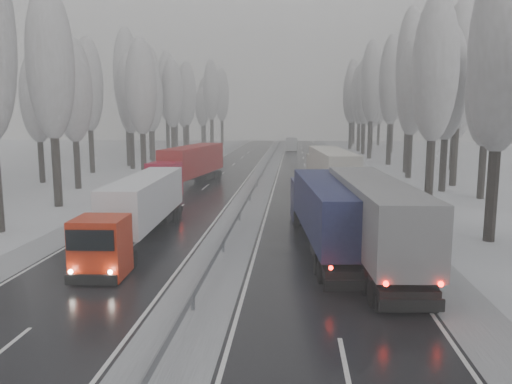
# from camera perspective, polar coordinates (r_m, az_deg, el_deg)

# --- Properties ---
(ground) EXTENTS (260.00, 260.00, 0.00)m
(ground) POSITION_cam_1_polar(r_m,az_deg,el_deg) (15.76, -10.24, -18.69)
(ground) COLOR silver
(ground) RESTS_ON ground
(carriageway_right) EXTENTS (7.50, 200.00, 0.03)m
(carriageway_right) POSITION_cam_1_polar(r_m,az_deg,el_deg) (44.13, 6.35, -0.70)
(carriageway_right) COLOR black
(carriageway_right) RESTS_ON ground
(carriageway_left) EXTENTS (7.50, 200.00, 0.03)m
(carriageway_left) POSITION_cam_1_polar(r_m,az_deg,el_deg) (45.00, -7.14, -0.53)
(carriageway_left) COLOR black
(carriageway_left) RESTS_ON ground
(median_slush) EXTENTS (3.00, 200.00, 0.04)m
(median_slush) POSITION_cam_1_polar(r_m,az_deg,el_deg) (44.25, -0.46, -0.61)
(median_slush) COLOR #ADAFB5
(median_slush) RESTS_ON ground
(shoulder_right) EXTENTS (2.40, 200.00, 0.04)m
(shoulder_right) POSITION_cam_1_polar(r_m,az_deg,el_deg) (44.57, 12.72, -0.76)
(shoulder_right) COLOR #ADAFB5
(shoulder_right) RESTS_ON ground
(shoulder_left) EXTENTS (2.40, 200.00, 0.04)m
(shoulder_left) POSITION_cam_1_polar(r_m,az_deg,el_deg) (46.24, -13.16, -0.44)
(shoulder_left) COLOR #ADAFB5
(shoulder_left) RESTS_ON ground
(median_guardrail) EXTENTS (0.12, 200.00, 0.76)m
(median_guardrail) POSITION_cam_1_polar(r_m,az_deg,el_deg) (44.15, -0.46, 0.13)
(median_guardrail) COLOR slate
(median_guardrail) RESTS_ON ground
(tree_16) EXTENTS (3.60, 3.60, 16.53)m
(tree_16) POSITION_cam_1_polar(r_m,az_deg,el_deg) (31.49, 26.32, 14.15)
(tree_16) COLOR black
(tree_16) RESTS_ON ground
(tree_18) EXTENTS (3.60, 3.60, 16.58)m
(tree_18) POSITION_cam_1_polar(r_m,az_deg,el_deg) (42.10, 19.78, 12.99)
(tree_18) COLOR black
(tree_18) RESTS_ON ground
(tree_19) EXTENTS (3.60, 3.60, 14.57)m
(tree_19) POSITION_cam_1_polar(r_m,az_deg,el_deg) (47.48, 24.95, 10.61)
(tree_19) COLOR black
(tree_19) RESTS_ON ground
(tree_20) EXTENTS (3.60, 3.60, 15.71)m
(tree_20) POSITION_cam_1_polar(r_m,az_deg,el_deg) (50.78, 21.06, 11.48)
(tree_20) COLOR black
(tree_20) RESTS_ON ground
(tree_21) EXTENTS (3.60, 3.60, 18.62)m
(tree_21) POSITION_cam_1_polar(r_m,az_deg,el_deg) (55.38, 22.24, 13.07)
(tree_21) COLOR black
(tree_21) RESTS_ON ground
(tree_22) EXTENTS (3.60, 3.60, 15.86)m
(tree_22) POSITION_cam_1_polar(r_m,az_deg,el_deg) (60.66, 17.42, 11.22)
(tree_22) COLOR black
(tree_22) RESTS_ON ground
(tree_23) EXTENTS (3.60, 3.60, 13.55)m
(tree_23) POSITION_cam_1_polar(r_m,az_deg,el_deg) (66.10, 21.97, 9.47)
(tree_23) COLOR black
(tree_23) RESTS_ON ground
(tree_24) EXTENTS (3.60, 3.60, 20.49)m
(tree_24) POSITION_cam_1_polar(r_m,az_deg,el_deg) (66.34, 17.23, 13.54)
(tree_24) COLOR black
(tree_24) RESTS_ON ground
(tree_25) EXTENTS (3.60, 3.60, 19.44)m
(tree_25) POSITION_cam_1_polar(r_m,az_deg,el_deg) (71.90, 22.00, 12.37)
(tree_25) COLOR black
(tree_25) RESTS_ON ground
(tree_26) EXTENTS (3.60, 3.60, 18.78)m
(tree_26) POSITION_cam_1_polar(r_m,az_deg,el_deg) (76.21, 15.22, 12.13)
(tree_26) COLOR black
(tree_26) RESTS_ON ground
(tree_27) EXTENTS (3.60, 3.60, 17.62)m
(tree_27) POSITION_cam_1_polar(r_m,az_deg,el_deg) (81.64, 19.70, 11.17)
(tree_27) COLOR black
(tree_27) RESTS_ON ground
(tree_28) EXTENTS (3.60, 3.60, 19.62)m
(tree_28) POSITION_cam_1_polar(r_m,az_deg,el_deg) (86.56, 13.08, 12.13)
(tree_28) COLOR black
(tree_28) RESTS_ON ground
(tree_29) EXTENTS (3.60, 3.60, 18.11)m
(tree_29) POSITION_cam_1_polar(r_m,az_deg,el_deg) (91.78, 17.32, 11.15)
(tree_29) COLOR black
(tree_29) RESTS_ON ground
(tree_30) EXTENTS (3.60, 3.60, 17.86)m
(tree_30) POSITION_cam_1_polar(r_m,az_deg,el_deg) (96.17, 12.31, 11.13)
(tree_30) COLOR black
(tree_30) RESTS_ON ground
(tree_31) EXTENTS (3.60, 3.60, 18.58)m
(tree_31) POSITION_cam_1_polar(r_m,az_deg,el_deg) (101.08, 15.39, 11.15)
(tree_31) COLOR black
(tree_31) RESTS_ON ground
(tree_32) EXTENTS (3.60, 3.60, 17.33)m
(tree_32) POSITION_cam_1_polar(r_m,az_deg,el_deg) (103.60, 11.77, 10.77)
(tree_32) COLOR black
(tree_32) RESTS_ON ground
(tree_33) EXTENTS (3.60, 3.60, 14.33)m
(tree_33) POSITION_cam_1_polar(r_m,az_deg,el_deg) (107.94, 13.14, 9.62)
(tree_33) COLOR black
(tree_33) RESTS_ON ground
(tree_34) EXTENTS (3.60, 3.60, 17.63)m
(tree_34) POSITION_cam_1_polar(r_m,az_deg,el_deg) (110.56, 10.83, 10.76)
(tree_34) COLOR black
(tree_34) RESTS_ON ground
(tree_35) EXTENTS (3.60, 3.60, 18.25)m
(tree_35) POSITION_cam_1_polar(r_m,az_deg,el_deg) (115.88, 15.23, 10.71)
(tree_35) COLOR black
(tree_35) RESTS_ON ground
(tree_36) EXTENTS (3.60, 3.60, 20.23)m
(tree_36) POSITION_cam_1_polar(r_m,az_deg,el_deg) (120.54, 10.96, 11.36)
(tree_36) COLOR black
(tree_36) RESTS_ON ground
(tree_37) EXTENTS (3.60, 3.60, 16.37)m
(tree_37) POSITION_cam_1_polar(r_m,az_deg,el_deg) (125.37, 13.94, 10.04)
(tree_37) COLOR black
(tree_37) RESTS_ON ground
(tree_38) EXTENTS (3.60, 3.60, 17.97)m
(tree_38) POSITION_cam_1_polar(r_m,az_deg,el_deg) (131.17, 11.16, 10.51)
(tree_38) COLOR black
(tree_38) RESTS_ON ground
(tree_39) EXTENTS (3.60, 3.60, 16.19)m
(tree_39) POSITION_cam_1_polar(r_m,az_deg,el_deg) (135.45, 12.15, 9.94)
(tree_39) COLOR black
(tree_39) RESTS_ON ground
(tree_58) EXTENTS (3.60, 3.60, 17.21)m
(tree_58) POSITION_cam_1_polar(r_m,az_deg,el_deg) (42.65, -22.46, 13.33)
(tree_58) COLOR black
(tree_58) RESTS_ON ground
(tree_60) EXTENTS (3.60, 3.60, 14.84)m
(tree_60) POSITION_cam_1_polar(r_m,az_deg,el_deg) (52.36, -20.17, 10.82)
(tree_60) COLOR black
(tree_60) RESTS_ON ground
(tree_61) EXTENTS (3.60, 3.60, 13.95)m
(tree_61) POSITION_cam_1_polar(r_m,az_deg,el_deg) (58.46, -23.72, 9.79)
(tree_61) COLOR black
(tree_61) RESTS_ON ground
(tree_62) EXTENTS (3.60, 3.60, 16.04)m
(tree_62) POSITION_cam_1_polar(r_m,az_deg,el_deg) (59.97, -12.99, 11.54)
(tree_62) COLOR black
(tree_62) RESTS_ON ground
(tree_63) EXTENTS (3.60, 3.60, 16.88)m
(tree_63) POSITION_cam_1_polar(r_m,az_deg,el_deg) (66.45, -18.61, 11.48)
(tree_63) COLOR black
(tree_63) RESTS_ON ground
(tree_64) EXTENTS (3.60, 3.60, 15.42)m
(tree_64) POSITION_cam_1_polar(r_m,az_deg,el_deg) (69.82, -14.20, 10.74)
(tree_64) COLOR black
(tree_64) RESTS_ON ground
(tree_65) EXTENTS (3.60, 3.60, 19.48)m
(tree_65) POSITION_cam_1_polar(r_m,az_deg,el_deg) (74.32, -14.61, 12.59)
(tree_65) COLOR black
(tree_65) RESTS_ON ground
(tree_66) EXTENTS (3.60, 3.60, 15.23)m
(tree_66) POSITION_cam_1_polar(r_m,az_deg,el_deg) (78.98, -11.87, 10.48)
(tree_66) COLOR black
(tree_66) RESTS_ON ground
(tree_67) EXTENTS (3.60, 3.60, 17.09)m
(tree_67) POSITION_cam_1_polar(r_m,az_deg,el_deg) (83.25, -12.05, 11.19)
(tree_67) COLOR black
(tree_67) RESTS_ON ground
(tree_68) EXTENTS (3.60, 3.60, 16.65)m
(tree_68) POSITION_cam_1_polar(r_m,az_deg,el_deg) (85.14, -9.57, 11.02)
(tree_68) COLOR black
(tree_68) RESTS_ON ground
(tree_69) EXTENTS (3.60, 3.60, 19.35)m
(tree_69) POSITION_cam_1_polar(r_m,az_deg,el_deg) (90.34, -12.02, 11.90)
(tree_69) COLOR black
(tree_69) RESTS_ON ground
(tree_70) EXTENTS (3.60, 3.60, 17.09)m
(tree_70) POSITION_cam_1_polar(r_m,az_deg,el_deg) (94.91, -7.93, 10.98)
(tree_70) COLOR black
(tree_70) RESTS_ON ground
(tree_71) EXTENTS (3.60, 3.60, 19.61)m
(tree_71) POSITION_cam_1_polar(r_m,az_deg,el_deg) (99.97, -10.18, 11.73)
(tree_71) COLOR black
(tree_71) RESTS_ON ground
(tree_72) EXTENTS (3.60, 3.60, 15.11)m
(tree_72) POSITION_cam_1_polar(r_m,az_deg,el_deg) (104.55, -8.23, 10.07)
(tree_72) COLOR black
(tree_72) RESTS_ON ground
(tree_73) EXTENTS (3.60, 3.60, 17.22)m
(tree_73) POSITION_cam_1_polar(r_m,az_deg,el_deg) (109.14, -9.29, 10.69)
(tree_73) COLOR black
(tree_73) RESTS_ON ground
(tree_74) EXTENTS (3.60, 3.60, 19.68)m
(tree_74) POSITION_cam_1_polar(r_m,az_deg,el_deg) (114.51, -5.15, 11.46)
(tree_74) COLOR black
(tree_74) RESTS_ON ground
(tree_75) EXTENTS (3.60, 3.60, 18.60)m
(tree_75) POSITION_cam_1_polar(r_m,az_deg,el_deg) (120.21, -9.20, 10.93)
(tree_75) COLOR black
(tree_75) RESTS_ON ground
(tree_76) EXTENTS (3.60, 3.60, 18.55)m
(tree_76) POSITION_cam_1_polar(r_m,az_deg,el_deg) (123.60, -3.94, 10.94)
(tree_76) COLOR black
(tree_76) RESTS_ON ground
(tree_77) EXTENTS (3.60, 3.60, 14.32)m
(tree_77) POSITION_cam_1_polar(r_m,az_deg,el_deg) (128.38, -6.18, 9.62)
(tree_77) COLOR black
(tree_77) RESTS_ON ground
(tree_78) EXTENTS (3.60, 3.60, 19.55)m
(tree_78) POSITION_cam_1_polar(r_m,az_deg,el_deg) (130.67, -5.07, 11.09)
(tree_78) COLOR black
(tree_78) RESTS_ON ground
(tree_79) EXTENTS (3.60, 3.60, 17.07)m
(tree_79) POSITION_cam_1_polar(r_m,az_deg,el_deg) (135.02, -5.95, 10.33)
(tree_79) COLOR black
(tree_79) RESTS_ON ground
(truck_grey_tarp) EXTENTS (3.53, 16.28, 4.15)m
(truck_grey_tarp) POSITION_cam_1_polar(r_m,az_deg,el_deg) (25.62, 12.74, -2.27)
(truck_grey_tarp) COLOR #4D4D52
(truck_grey_tarp) RESTS_ON ground
(truck_blue_box) EXTENTS (3.70, 14.99, 3.81)m
(truck_blue_box) POSITION_cam_1_polar(r_m,az_deg,el_deg) (27.49, 7.78, -1.81)
(truck_blue_box) COLOR #1B1D45
(truck_blue_box) RESTS_ON ground
(truck_cream_box) EXTENTS (3.90, 16.44, 4.18)m
(truck_cream_box) POSITION_cam_1_polar(r_m,az_deg,el_deg) (45.70, 8.43, 2.66)
(truck_cream_box) COLOR #BBB9A5
(truck_cream_box) RESTS_ON ground
(box_truck_distant) EXTENTS (2.36, 7.52, 2.80)m
(box_truck_distant) POSITION_cam_1_polar(r_m,az_deg,el_deg) (103.06, 4.07, 5.52)
(box_truck_distant) COLOR #B1B4B8
(box_truck_distant) RESTS_ON ground
(truck_red_white) EXTENTS (2.77, 14.19, 3.62)m
(truck_red_white) POSITION_cam_1_polar(r_m,az_deg,el_deg) (29.35, -13.05, -1.50)
(truck_red_white) COLOR #B8220A
(truck_red_white) RESTS_ON ground
(truck_red_red) EXTENTS (4.61, 16.20, 4.12)m
(truck_red_red) POSITION_cam_1_polar(r_m,az_deg,el_deg) (50.40, -7.57, 3.20)
(truck_red_red) COLOR #9F0920
(truck_red_red) RESTS_ON ground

